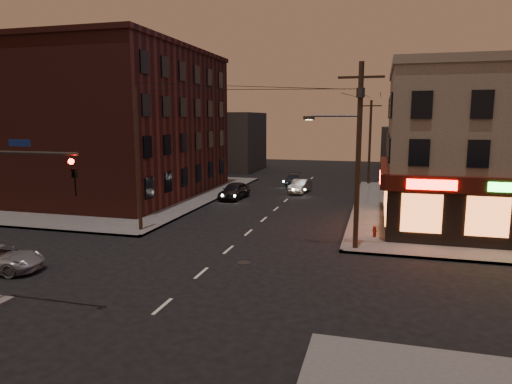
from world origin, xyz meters
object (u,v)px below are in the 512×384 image
(sedan_near, at_px, (234,191))
(sedan_far, at_px, (294,180))
(fire_hydrant, at_px, (375,231))
(sedan_mid, at_px, (300,186))

(sedan_near, distance_m, sedan_far, 10.52)
(sedan_near, distance_m, fire_hydrant, 16.76)
(fire_hydrant, bearing_deg, sedan_far, 112.80)
(sedan_mid, xyz_separation_m, fire_hydrant, (7.30, -15.98, -0.13))
(sedan_near, bearing_deg, sedan_far, 74.04)
(sedan_mid, bearing_deg, fire_hydrant, -58.32)
(sedan_near, height_order, fire_hydrant, sedan_near)
(sedan_near, height_order, sedan_mid, sedan_near)
(sedan_far, bearing_deg, fire_hydrant, -73.06)
(sedan_far, relative_size, fire_hydrant, 5.99)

